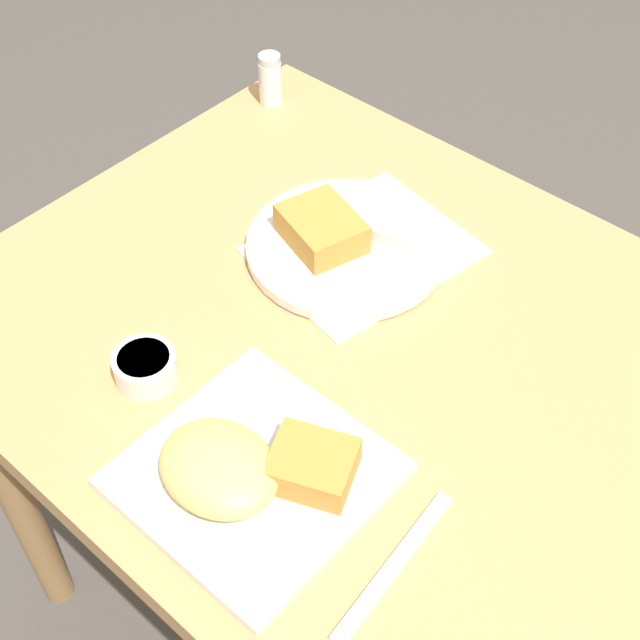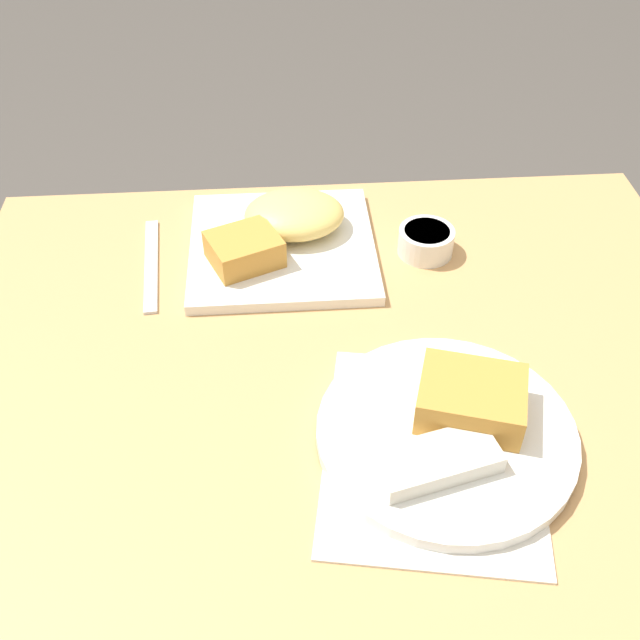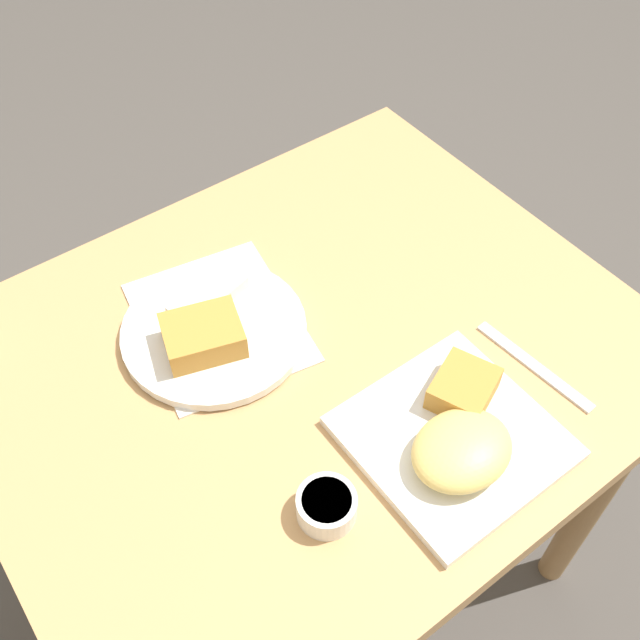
{
  "view_description": "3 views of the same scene",
  "coord_description": "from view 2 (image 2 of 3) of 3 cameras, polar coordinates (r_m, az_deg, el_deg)",
  "views": [
    {
      "loc": [
        0.44,
        -0.54,
        1.49
      ],
      "look_at": [
        -0.01,
        -0.04,
        0.76
      ],
      "focal_mm": 50.0,
      "sensor_mm": 36.0,
      "label": 1
    },
    {
      "loc": [
        0.07,
        0.55,
        1.3
      ],
      "look_at": [
        0.03,
        -0.02,
        0.78
      ],
      "focal_mm": 42.0,
      "sensor_mm": 36.0,
      "label": 2
    },
    {
      "loc": [
        -0.35,
        -0.5,
        1.53
      ],
      "look_at": [
        0.03,
        0.02,
        0.74
      ],
      "focal_mm": 42.0,
      "sensor_mm": 36.0,
      "label": 3
    }
  ],
  "objects": [
    {
      "name": "plate_square_near",
      "position": [
        0.96,
        -2.91,
        6.51
      ],
      "size": [
        0.23,
        0.23,
        0.06
      ],
      "color": "white",
      "rests_on": "dining_table"
    },
    {
      "name": "dining_table",
      "position": [
        0.88,
        1.89,
        -8.32
      ],
      "size": [
        0.89,
        0.74,
        0.72
      ],
      "color": "tan",
      "rests_on": "ground_plane"
    },
    {
      "name": "butter_knife",
      "position": [
        0.96,
        -12.73,
        4.16
      ],
      "size": [
        0.03,
        0.19,
        0.0
      ],
      "rotation": [
        0.0,
        0.0,
        1.65
      ],
      "color": "silver",
      "rests_on": "dining_table"
    },
    {
      "name": "plate_oval_far",
      "position": [
        0.74,
        9.98,
        -8.03
      ],
      "size": [
        0.25,
        0.25,
        0.05
      ],
      "color": "white",
      "rests_on": "menu_card"
    },
    {
      "name": "sauce_ramekin",
      "position": [
        0.96,
        8.08,
        6.0
      ],
      "size": [
        0.07,
        0.07,
        0.03
      ],
      "color": "white",
      "rests_on": "dining_table"
    },
    {
      "name": "menu_card",
      "position": [
        0.74,
        8.51,
        -9.94
      ],
      "size": [
        0.25,
        0.29,
        0.0
      ],
      "rotation": [
        0.0,
        0.0,
        -0.18
      ],
      "color": "silver",
      "rests_on": "dining_table"
    }
  ]
}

